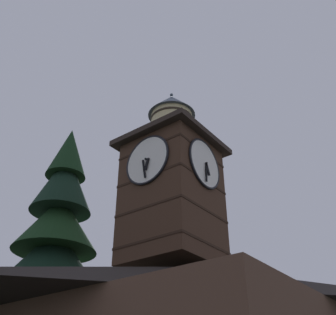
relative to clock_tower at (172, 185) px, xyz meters
name	(u,v)px	position (x,y,z in m)	size (l,w,h in m)	color
clock_tower	(172,185)	(0.00, 0.00, 0.00)	(4.03, 4.03, 8.78)	#422B1E
pine_tree_behind	(49,287)	(0.85, -6.44, -3.58)	(6.94, 6.94, 15.35)	#473323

